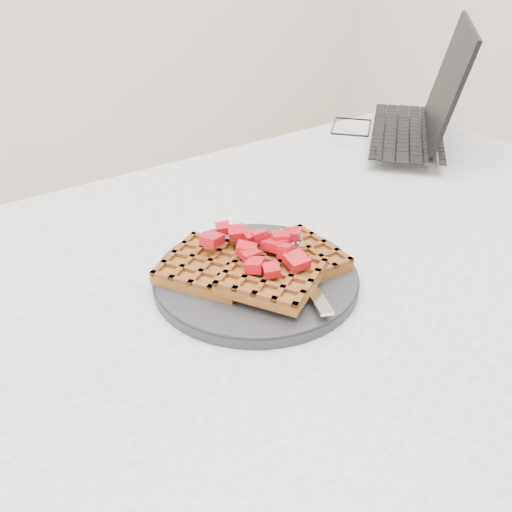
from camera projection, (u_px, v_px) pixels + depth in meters
name	position (u px, v px, depth m)	size (l,w,h in m)	color
table	(307.00, 319.00, 0.85)	(1.20, 0.80, 0.75)	white
plate	(256.00, 277.00, 0.72)	(0.26, 0.26, 0.02)	black
waffles	(258.00, 266.00, 0.71)	(0.23, 0.22, 0.03)	brown
strawberry_pile	(256.00, 246.00, 0.70)	(0.15, 0.15, 0.02)	#91000B
fork	(303.00, 271.00, 0.71)	(0.02, 0.18, 0.02)	silver
laptop	(394.00, 124.00, 1.14)	(0.40, 0.40, 0.23)	black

